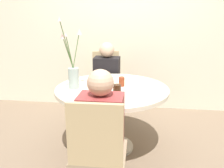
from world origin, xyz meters
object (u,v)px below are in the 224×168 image
(drink_glass_3, at_px, (117,90))
(person_boy, at_px, (107,85))
(birthday_cake, at_px, (99,83))
(flower_vase, at_px, (73,72))
(drink_glass_2, at_px, (122,82))
(chair_near_front, at_px, (106,80))
(chair_left_flank, at_px, (98,150))
(side_plate, at_px, (120,77))
(drink_glass_1, at_px, (107,77))
(drink_glass_0, at_px, (107,97))
(person_woman, at_px, (101,141))

(drink_glass_3, bearing_deg, person_boy, 103.95)
(birthday_cake, bearing_deg, flower_vase, -171.24)
(birthday_cake, distance_m, drink_glass_2, 0.25)
(chair_near_front, relative_size, drink_glass_3, 8.02)
(birthday_cake, bearing_deg, chair_left_flank, -80.36)
(side_plate, distance_m, person_boy, 0.43)
(chair_near_front, xyz_separation_m, flower_vase, (-0.19, -0.98, 0.36))
(flower_vase, bearing_deg, drink_glass_1, 38.22)
(chair_left_flank, height_order, flower_vase, flower_vase)
(birthday_cake, bearing_deg, drink_glass_3, -46.88)
(drink_glass_0, distance_m, drink_glass_1, 0.61)
(chair_left_flank, height_order, side_plate, chair_left_flank)
(drink_glass_3, height_order, person_woman, person_woman)
(chair_near_front, relative_size, flower_vase, 1.28)
(side_plate, bearing_deg, person_woman, -90.88)
(chair_left_flank, height_order, drink_glass_1, chair_left_flank)
(drink_glass_3, bearing_deg, drink_glass_1, 111.24)
(drink_glass_3, bearing_deg, flower_vase, 158.45)
(side_plate, distance_m, drink_glass_2, 0.38)
(drink_glass_2, relative_size, person_woman, 0.09)
(drink_glass_0, relative_size, person_boy, 0.10)
(drink_glass_3, distance_m, person_boy, 1.08)
(flower_vase, distance_m, drink_glass_0, 0.56)
(person_boy, height_order, person_woman, same)
(chair_near_front, bearing_deg, birthday_cake, -98.22)
(side_plate, relative_size, drink_glass_3, 1.82)
(drink_glass_2, distance_m, drink_glass_3, 0.34)
(chair_left_flank, bearing_deg, chair_near_front, -84.30)
(chair_left_flank, xyz_separation_m, drink_glass_3, (0.06, 0.66, 0.24))
(drink_glass_0, height_order, person_woman, person_woman)
(drink_glass_1, relative_size, person_woman, 0.12)
(chair_near_front, xyz_separation_m, person_woman, (0.22, -1.68, -0.02))
(drink_glass_0, bearing_deg, birthday_cake, 110.32)
(chair_left_flank, distance_m, drink_glass_0, 0.55)
(person_woman, bearing_deg, drink_glass_1, 96.20)
(drink_glass_1, xyz_separation_m, drink_glass_3, (0.17, -0.43, -0.01))
(chair_near_front, xyz_separation_m, birthday_cake, (0.07, -0.94, 0.23))
(chair_left_flank, bearing_deg, drink_glass_1, -85.81)
(chair_near_front, xyz_separation_m, person_boy, (0.03, -0.16, -0.02))
(flower_vase, relative_size, drink_glass_0, 6.84)
(side_plate, bearing_deg, drink_glass_1, -113.73)
(drink_glass_2, height_order, drink_glass_3, drink_glass_3)
(flower_vase, xyz_separation_m, drink_glass_0, (0.41, -0.36, -0.12))
(flower_vase, bearing_deg, person_boy, 74.94)
(drink_glass_0, bearing_deg, chair_near_front, 99.35)
(chair_near_front, distance_m, drink_glass_1, 0.79)
(chair_near_front, distance_m, drink_glass_0, 1.38)
(birthday_cake, xyz_separation_m, drink_glass_1, (0.05, 0.20, 0.01))
(chair_near_front, height_order, side_plate, chair_near_front)
(drink_glass_2, bearing_deg, drink_glass_3, -92.02)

